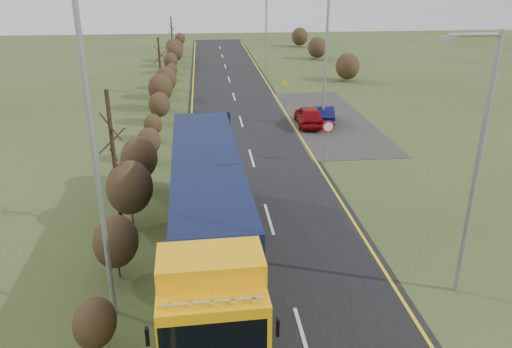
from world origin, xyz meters
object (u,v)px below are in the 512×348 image
object	(u,v)px
car_red_hatchback	(309,116)
streetlight_near	(475,160)
speed_sign	(328,133)
car_blue_sedan	(324,114)
lorry	(208,213)

from	to	relation	value
car_red_hatchback	streetlight_near	world-z (taller)	streetlight_near
speed_sign	streetlight_near	bearing A→B (deg)	-83.78
car_red_hatchback	car_blue_sedan	xyz separation A→B (m)	(1.30, 0.68, -0.10)
car_blue_sedan	speed_sign	size ratio (longest dim) A/B	1.49
lorry	speed_sign	size ratio (longest dim) A/B	5.95
car_red_hatchback	car_blue_sedan	world-z (taller)	car_red_hatchback
lorry	streetlight_near	distance (m)	8.98
car_blue_sedan	streetlight_near	world-z (taller)	streetlight_near
lorry	speed_sign	xyz separation A→B (m)	(6.97, 10.73, -0.58)
lorry	speed_sign	distance (m)	12.81
car_red_hatchback	lorry	bearing A→B (deg)	70.68
car_red_hatchback	speed_sign	xyz separation A→B (m)	(-0.54, -7.73, 1.07)
lorry	car_blue_sedan	xyz separation A→B (m)	(8.81, 19.15, -1.76)
lorry	streetlight_near	bearing A→B (deg)	-15.93
lorry	car_red_hatchback	size ratio (longest dim) A/B	3.54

